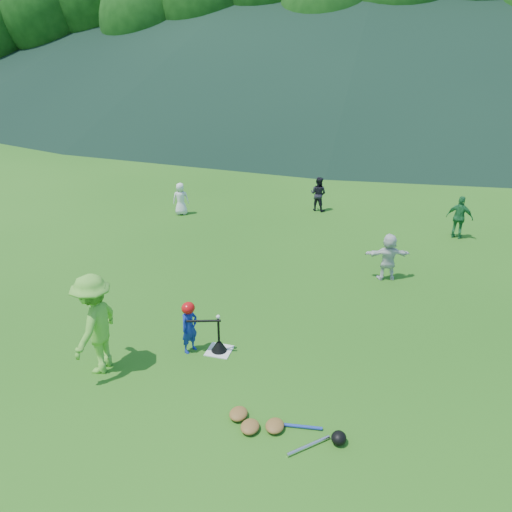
# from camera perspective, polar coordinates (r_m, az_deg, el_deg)

# --- Properties ---
(ground) EXTENTS (120.00, 120.00, 0.00)m
(ground) POSITION_cam_1_polar(r_m,az_deg,el_deg) (9.50, -4.22, -10.79)
(ground) COLOR #1F5814
(ground) RESTS_ON ground
(home_plate) EXTENTS (0.45, 0.45, 0.02)m
(home_plate) POSITION_cam_1_polar(r_m,az_deg,el_deg) (9.50, -4.22, -10.74)
(home_plate) COLOR silver
(home_plate) RESTS_ON ground
(baseball) EXTENTS (0.08, 0.08, 0.08)m
(baseball) POSITION_cam_1_polar(r_m,az_deg,el_deg) (9.11, -4.35, -6.95)
(baseball) COLOR white
(baseball) RESTS_ON batting_tee
(batter_child) EXTENTS (0.37, 0.43, 0.99)m
(batter_child) POSITION_cam_1_polar(r_m,az_deg,el_deg) (9.31, -7.62, -8.13)
(batter_child) COLOR navy
(batter_child) RESTS_ON ground
(adult_coach) EXTENTS (0.74, 1.21, 1.81)m
(adult_coach) POSITION_cam_1_polar(r_m,az_deg,el_deg) (8.97, -17.92, -7.43)
(adult_coach) COLOR #67BB37
(adult_coach) RESTS_ON ground
(fielder_a) EXTENTS (0.61, 0.50, 1.07)m
(fielder_a) POSITION_cam_1_polar(r_m,az_deg,el_deg) (16.75, -8.60, 6.47)
(fielder_a) COLOR white
(fielder_a) RESTS_ON ground
(fielder_b) EXTENTS (0.66, 0.58, 1.17)m
(fielder_b) POSITION_cam_1_polar(r_m,az_deg,el_deg) (17.08, 7.13, 7.06)
(fielder_b) COLOR black
(fielder_b) RESTS_ON ground
(fielder_c) EXTENTS (0.79, 0.49, 1.26)m
(fielder_c) POSITION_cam_1_polar(r_m,az_deg,el_deg) (15.63, 22.24, 4.10)
(fielder_c) COLOR #227239
(fielder_c) RESTS_ON ground
(fielder_d) EXTENTS (1.13, 0.64, 1.16)m
(fielder_d) POSITION_cam_1_polar(r_m,az_deg,el_deg) (12.34, 14.88, -0.09)
(fielder_d) COLOR silver
(fielder_d) RESTS_ON ground
(batting_tee) EXTENTS (0.30, 0.30, 0.68)m
(batting_tee) POSITION_cam_1_polar(r_m,az_deg,el_deg) (9.43, -4.24, -10.14)
(batting_tee) COLOR black
(batting_tee) RESTS_ON home_plate
(batter_gear) EXTENTS (0.73, 0.26, 0.35)m
(batter_gear) POSITION_cam_1_polar(r_m,az_deg,el_deg) (9.10, -7.62, -6.03)
(batter_gear) COLOR red
(batter_gear) RESTS_ON ground
(equipment_pile) EXTENTS (1.80, 0.76, 0.19)m
(equipment_pile) POSITION_cam_1_polar(r_m,az_deg,el_deg) (7.83, 2.15, -18.87)
(equipment_pile) COLOR olive
(equipment_pile) RESTS_ON ground
(outfield_fence) EXTENTS (70.07, 0.08, 1.33)m
(outfield_fence) POSITION_cam_1_polar(r_m,az_deg,el_deg) (35.76, 11.72, 15.46)
(outfield_fence) COLOR gray
(outfield_fence) RESTS_ON ground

